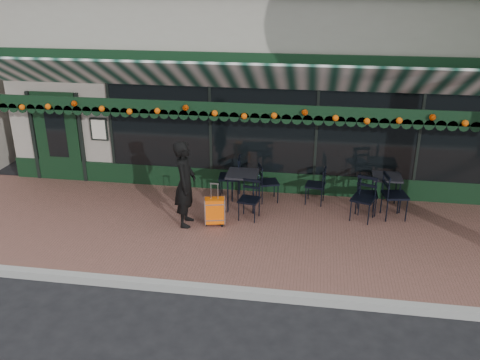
% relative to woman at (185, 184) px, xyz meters
% --- Properties ---
extents(ground, '(80.00, 80.00, 0.00)m').
position_rel_woman_xyz_m(ground, '(1.13, -2.06, -1.03)').
color(ground, black).
rests_on(ground, ground).
extents(sidewalk, '(18.00, 4.00, 0.15)m').
position_rel_woman_xyz_m(sidewalk, '(1.13, -0.06, -0.96)').
color(sidewalk, brown).
rests_on(sidewalk, ground).
extents(curb, '(18.00, 0.16, 0.15)m').
position_rel_woman_xyz_m(curb, '(1.13, -2.14, -0.96)').
color(curb, '#9E9E99').
rests_on(curb, ground).
extents(restaurant_building, '(12.00, 9.60, 4.50)m').
position_rel_woman_xyz_m(restaurant_building, '(1.13, 5.78, 1.24)').
color(restaurant_building, gray).
rests_on(restaurant_building, ground).
extents(woman, '(0.47, 0.68, 1.77)m').
position_rel_woman_xyz_m(woman, '(0.00, 0.00, 0.00)').
color(woman, black).
rests_on(woman, sidewalk).
extents(suitcase, '(0.43, 0.30, 0.91)m').
position_rel_woman_xyz_m(suitcase, '(0.58, 0.05, -0.58)').
color(suitcase, '#FF5E08').
rests_on(suitcase, sidewalk).
extents(cafe_table_a, '(0.61, 0.61, 0.75)m').
position_rel_woman_xyz_m(cafe_table_a, '(4.08, 1.42, -0.21)').
color(cafe_table_a, black).
rests_on(cafe_table_a, sidewalk).
extents(cafe_table_b, '(0.66, 0.66, 0.81)m').
position_rel_woman_xyz_m(cafe_table_b, '(1.01, 0.96, -0.16)').
color(cafe_table_b, black).
rests_on(cafe_table_b, sidewalk).
extents(chair_a_left, '(0.48, 0.48, 0.84)m').
position_rel_woman_xyz_m(chair_a_left, '(2.57, 1.45, -0.46)').
color(chair_a_left, black).
rests_on(chair_a_left, sidewalk).
extents(chair_a_right, '(0.43, 0.43, 0.84)m').
position_rel_woman_xyz_m(chair_a_right, '(3.68, 1.11, -0.46)').
color(chair_a_right, black).
rests_on(chair_a_right, sidewalk).
extents(chair_a_front, '(0.59, 0.59, 0.92)m').
position_rel_woman_xyz_m(chair_a_front, '(3.56, 0.76, -0.42)').
color(chair_a_front, black).
rests_on(chair_a_front, sidewalk).
extents(chair_a_extra, '(0.57, 0.57, 0.99)m').
position_rel_woman_xyz_m(chair_a_extra, '(4.21, 0.96, -0.39)').
color(chair_a_extra, black).
rests_on(chair_a_extra, sidewalk).
extents(chair_b_left, '(0.54, 0.54, 0.99)m').
position_rel_woman_xyz_m(chair_b_left, '(0.65, 1.44, -0.39)').
color(chair_b_left, black).
rests_on(chair_b_left, sidewalk).
extents(chair_b_right, '(0.55, 0.55, 0.87)m').
position_rel_woman_xyz_m(chair_b_right, '(1.53, 1.41, -0.45)').
color(chair_b_right, black).
rests_on(chair_b_right, sidewalk).
extents(chair_b_front, '(0.48, 0.48, 0.84)m').
position_rel_woman_xyz_m(chair_b_front, '(1.23, 0.44, -0.47)').
color(chair_b_front, black).
rests_on(chair_b_front, sidewalk).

